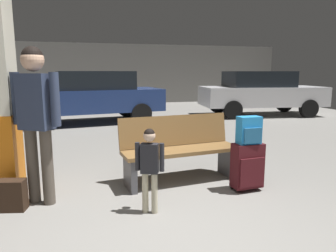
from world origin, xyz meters
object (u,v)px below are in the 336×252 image
(adult, at_px, (36,109))
(backpack_bright, at_px, (249,131))
(child, at_px, (150,162))
(backpack_dark_floor, at_px, (12,195))
(parked_car_side, at_px, (260,92))
(bench, at_px, (180,149))
(parked_car_far, at_px, (92,95))
(suitcase, at_px, (248,166))

(adult, bearing_deg, backpack_bright, -5.82)
(child, bearing_deg, backpack_dark_floor, 162.94)
(backpack_bright, height_order, backpack_dark_floor, backpack_bright)
(backpack_bright, height_order, adult, adult)
(parked_car_side, bearing_deg, child, -128.47)
(backpack_dark_floor, distance_m, parked_car_side, 9.06)
(child, xyz_separation_m, adult, (-1.14, 0.57, 0.52))
(bench, relative_size, backpack_dark_floor, 4.86)
(bench, height_order, parked_car_far, parked_car_far)
(backpack_dark_floor, bearing_deg, adult, 24.75)
(suitcase, height_order, backpack_bright, backpack_bright)
(adult, xyz_separation_m, parked_car_far, (0.69, 5.81, -0.28))
(parked_car_far, bearing_deg, child, -85.95)
(adult, distance_m, parked_car_far, 5.86)
(suitcase, bearing_deg, adult, 174.19)
(suitcase, bearing_deg, child, -166.48)
(bench, bearing_deg, backpack_dark_floor, -167.54)
(bench, xyz_separation_m, child, (-0.59, -0.88, 0.12))
(backpack_bright, distance_m, parked_car_far, 6.31)
(adult, relative_size, parked_car_side, 0.41)
(backpack_bright, relative_size, parked_car_side, 0.08)
(backpack_dark_floor, bearing_deg, parked_car_far, 80.69)
(parked_car_far, bearing_deg, suitcase, -73.76)
(child, bearing_deg, adult, 153.69)
(suitcase, distance_m, child, 1.37)
(suitcase, relative_size, child, 0.66)
(parked_car_far, bearing_deg, backpack_dark_floor, -99.31)
(backpack_dark_floor, bearing_deg, bench, 12.46)
(suitcase, xyz_separation_m, backpack_bright, (-0.00, -0.00, 0.45))
(bench, relative_size, suitcase, 2.74)
(suitcase, relative_size, parked_car_far, 0.14)
(suitcase, height_order, child, child)
(child, distance_m, backpack_dark_floor, 1.54)
(bench, bearing_deg, suitcase, -38.27)
(parked_car_side, bearing_deg, backpack_dark_floor, -137.30)
(child, height_order, parked_car_far, parked_car_far)
(backpack_bright, bearing_deg, parked_car_far, 106.23)
(parked_car_far, relative_size, parked_car_side, 1.01)
(bench, distance_m, backpack_bright, 0.97)
(adult, bearing_deg, backpack_dark_floor, -155.25)
(suitcase, distance_m, parked_car_side, 7.38)
(child, bearing_deg, parked_car_side, 51.53)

